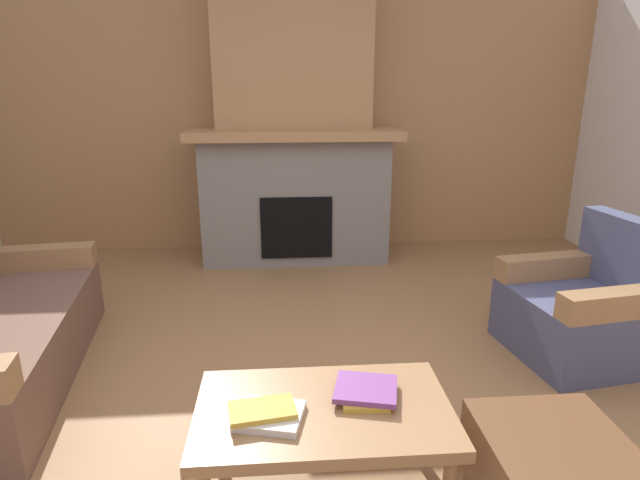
{
  "coord_description": "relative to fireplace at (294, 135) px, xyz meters",
  "views": [
    {
      "loc": [
        -0.14,
        -2.31,
        1.65
      ],
      "look_at": [
        0.1,
        0.73,
        0.72
      ],
      "focal_mm": 29.48,
      "sensor_mm": 36.0,
      "label": 1
    }
  ],
  "objects": [
    {
      "name": "wall_back_wood_panel",
      "position": [
        0.0,
        0.38,
        0.19
      ],
      "size": [
        6.0,
        0.12,
        2.7
      ],
      "primitive_type": "cube",
      "color": "#A87A4C",
      "rests_on": "ground"
    },
    {
      "name": "ground",
      "position": [
        0.0,
        -2.62,
        -1.16
      ],
      "size": [
        9.0,
        9.0,
        0.0
      ],
      "primitive_type": "plane",
      "color": "olive"
    },
    {
      "name": "coffee_table",
      "position": [
        0.01,
        -3.17,
        -0.79
      ],
      "size": [
        1.0,
        0.6,
        0.43
      ],
      "color": "#997047",
      "rests_on": "ground"
    },
    {
      "name": "armchair",
      "position": [
        1.73,
        -2.1,
        -0.87
      ],
      "size": [
        0.86,
        0.86,
        0.85
      ],
      "color": "#474C6B",
      "rests_on": "ground"
    },
    {
      "name": "book_stack_center",
      "position": [
        0.18,
        -3.12,
        -0.71
      ],
      "size": [
        0.29,
        0.27,
        0.05
      ],
      "color": "gold",
      "rests_on": "coffee_table"
    },
    {
      "name": "fireplace",
      "position": [
        0.0,
        0.0,
        0.0
      ],
      "size": [
        1.9,
        0.82,
        2.7
      ],
      "color": "gray",
      "rests_on": "ground"
    },
    {
      "name": "book_stack_near_edge",
      "position": [
        -0.21,
        -3.23,
        -0.71
      ],
      "size": [
        0.3,
        0.25,
        0.05
      ],
      "color": "beige",
      "rests_on": "coffee_table"
    }
  ]
}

